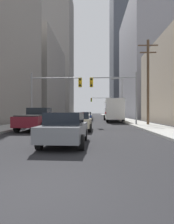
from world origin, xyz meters
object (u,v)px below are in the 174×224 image
object	(u,v)px
traffic_signal_near_right	(115,89)
sedan_grey	(65,128)
sedan_blue	(87,116)
sedan_beige	(80,121)
city_bus	(113,110)
traffic_signal_far_right	(102,103)
traffic_signal_near_left	(54,89)
pickup_truck_maroon	(37,119)

from	to	relation	value
traffic_signal_near_right	sedan_grey	bearing A→B (deg)	-106.59
sedan_blue	traffic_signal_near_right	xyz separation A→B (m)	(3.72, -12.42, 3.34)
sedan_grey	sedan_blue	bearing A→B (deg)	89.95
sedan_grey	sedan_beige	bearing A→B (deg)	88.55
city_bus	traffic_signal_far_right	bearing A→B (deg)	92.47
sedan_grey	traffic_signal_near_left	bearing A→B (deg)	104.34
sedan_grey	traffic_signal_near_left	xyz separation A→B (m)	(-3.22, 12.58, 3.36)
sedan_grey	traffic_signal_near_left	world-z (taller)	traffic_signal_near_left
city_bus	pickup_truck_maroon	distance (m)	17.36
pickup_truck_maroon	sedan_beige	world-z (taller)	pickup_truck_maroon
city_bus	sedan_blue	size ratio (longest dim) A/B	2.73
sedan_blue	traffic_signal_near_right	bearing A→B (deg)	-73.31
sedan_blue	traffic_signal_near_right	distance (m)	13.39
traffic_signal_near_left	traffic_signal_near_right	world-z (taller)	same
sedan_beige	city_bus	bearing A→B (deg)	74.81
traffic_signal_near_left	traffic_signal_far_right	xyz separation A→B (m)	(6.73, 31.59, -0.00)
sedan_blue	traffic_signal_far_right	distance (m)	19.77
sedan_blue	sedan_beige	bearing A→B (deg)	-89.53
pickup_truck_maroon	traffic_signal_far_right	size ratio (longest dim) A/B	0.91
city_bus	traffic_signal_near_right	distance (m)	10.21
sedan_grey	sedan_blue	size ratio (longest dim) A/B	1.00
sedan_grey	traffic_signal_far_right	size ratio (longest dim) A/B	0.71
sedan_beige	traffic_signal_near_right	size ratio (longest dim) A/B	0.71
pickup_truck_maroon	sedan_beige	xyz separation A→B (m)	(3.70, -0.36, -0.16)
pickup_truck_maroon	sedan_blue	xyz separation A→B (m)	(3.55, 17.85, -0.16)
pickup_truck_maroon	sedan_blue	size ratio (longest dim) A/B	1.28
sedan_grey	traffic_signal_far_right	world-z (taller)	traffic_signal_far_right
city_bus	traffic_signal_near_left	distance (m)	12.75
sedan_grey	sedan_beige	world-z (taller)	same
sedan_blue	traffic_signal_near_left	world-z (taller)	traffic_signal_near_left
traffic_signal_far_right	pickup_truck_maroon	bearing A→B (deg)	-100.77
city_bus	sedan_beige	bearing A→B (deg)	-105.19
sedan_beige	sedan_blue	distance (m)	18.21
pickup_truck_maroon	traffic_signal_near_left	size ratio (longest dim) A/B	0.91
city_bus	traffic_signal_near_right	xyz separation A→B (m)	(-0.70, -9.95, 2.18)
sedan_beige	traffic_signal_far_right	xyz separation A→B (m)	(3.34, 37.38, 3.36)
traffic_signal_near_left	traffic_signal_near_right	distance (m)	6.96
city_bus	sedan_grey	distance (m)	22.99
pickup_truck_maroon	sedan_beige	bearing A→B (deg)	-5.54
traffic_signal_near_right	traffic_signal_near_left	bearing A→B (deg)	180.00
traffic_signal_far_right	traffic_signal_near_right	bearing A→B (deg)	-89.58
city_bus	sedan_grey	bearing A→B (deg)	-101.16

